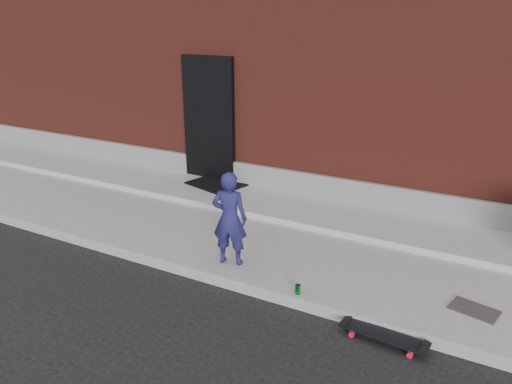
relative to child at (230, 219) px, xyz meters
The scene contains 9 objects.
ground 1.05m from the child, 32.38° to the right, with size 80.00×80.00×0.00m, color black.
sidewalk 1.45m from the child, 61.56° to the left, with size 20.00×3.00×0.15m, color gray.
apron 2.18m from the child, 73.31° to the left, with size 20.00×1.20×0.10m, color gray.
building 6.86m from the child, 84.78° to the left, with size 20.00×8.10×5.00m.
child is the anchor object (origin of this frame).
skateboard 2.33m from the child, 13.08° to the right, with size 0.91×0.30×0.10m.
soda_can 1.26m from the child, 14.86° to the right, with size 0.07×0.07×0.12m, color #167224.
doormat 2.92m from the child, 126.20° to the left, with size 0.95×0.77×0.03m, color black.
utility_plate 3.03m from the child, ahead, with size 0.50×0.32×0.01m, color #5D5C62.
Camera 1 is at (2.48, -4.58, 3.26)m, focal length 35.00 mm.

